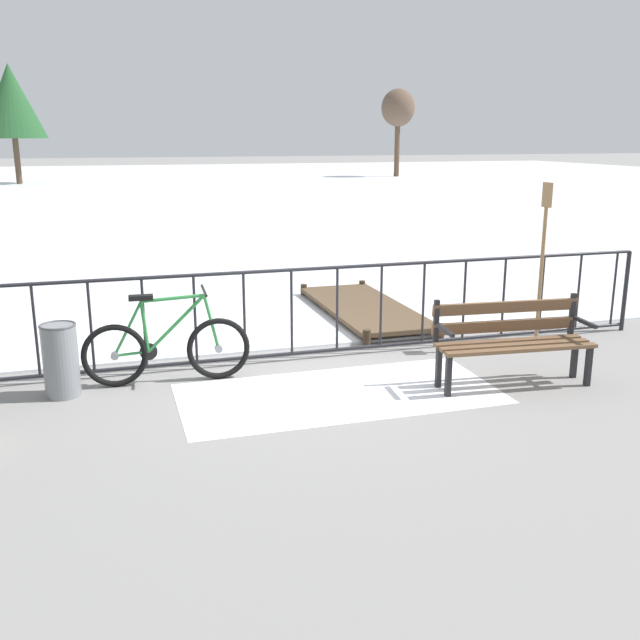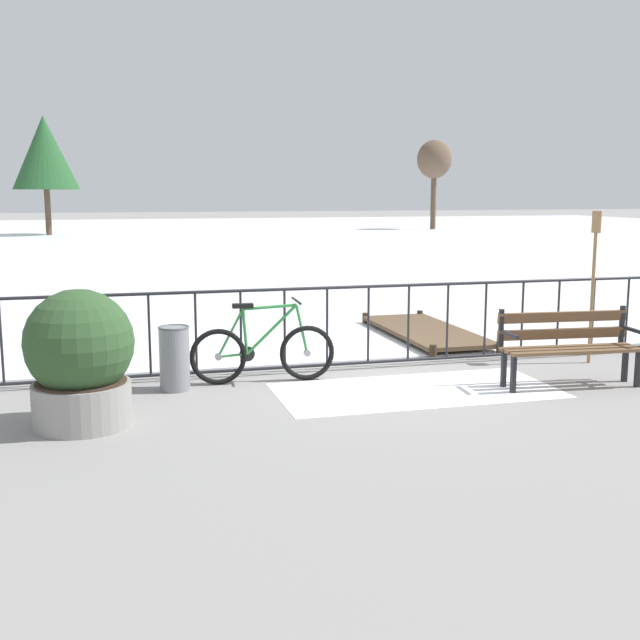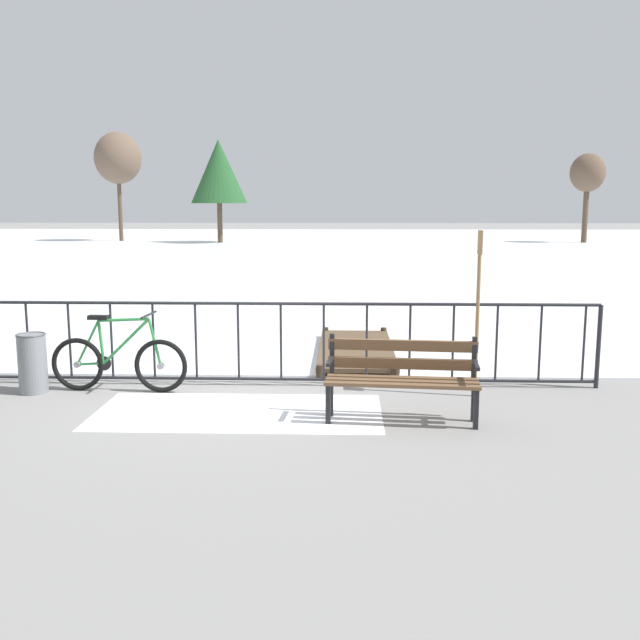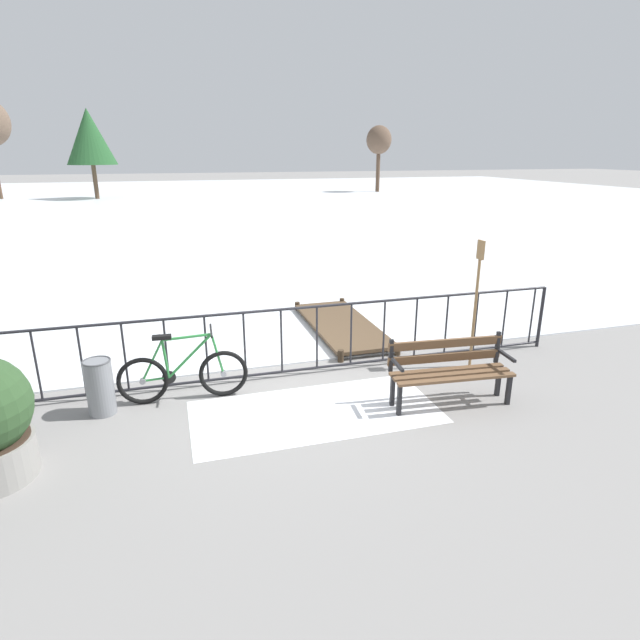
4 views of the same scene
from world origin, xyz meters
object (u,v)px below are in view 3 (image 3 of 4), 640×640
at_px(park_bench, 402,373).
at_px(bicycle_near_railing, 119,362).
at_px(oar_upright, 478,302).
at_px(trash_bin, 33,363).

bearing_deg(park_bench, bicycle_near_railing, 162.75).
xyz_separation_m(park_bench, oar_upright, (0.96, 0.97, 0.63)).
xyz_separation_m(bicycle_near_railing, oar_upright, (4.33, -0.08, 0.77)).
distance_m(bicycle_near_railing, park_bench, 3.54).
distance_m(trash_bin, oar_upright, 5.42).
relative_size(bicycle_near_railing, trash_bin, 2.34).
height_order(bicycle_near_railing, oar_upright, oar_upright).
xyz_separation_m(park_bench, trash_bin, (-4.40, 0.96, -0.14)).
height_order(trash_bin, oar_upright, oar_upright).
bearing_deg(trash_bin, oar_upright, 0.13).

